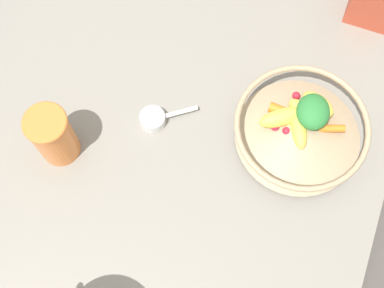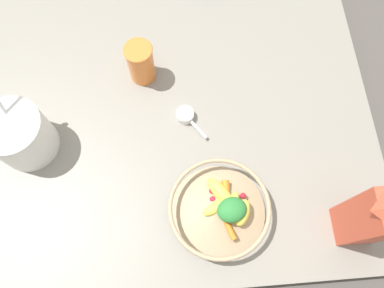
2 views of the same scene
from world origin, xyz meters
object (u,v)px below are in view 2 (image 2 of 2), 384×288
object	(u,v)px
fruit_bowl	(220,209)
drinking_cup	(141,62)
yogurt_tub	(19,134)
milk_carton	(379,216)

from	to	relation	value
fruit_bowl	drinking_cup	bearing A→B (deg)	-66.73
fruit_bowl	yogurt_tub	xyz separation A→B (m)	(0.44, -0.20, 0.03)
fruit_bowl	yogurt_tub	bearing A→B (deg)	-24.33
milk_carton	drinking_cup	distance (m)	0.63
fruit_bowl	milk_carton	distance (m)	0.32
milk_carton	yogurt_tub	bearing A→B (deg)	-19.11
milk_carton	drinking_cup	world-z (taller)	milk_carton
milk_carton	drinking_cup	xyz separation A→B (m)	(0.45, -0.43, -0.07)
fruit_bowl	drinking_cup	world-z (taller)	drinking_cup
yogurt_tub	drinking_cup	xyz separation A→B (m)	(-0.28, -0.17, -0.01)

